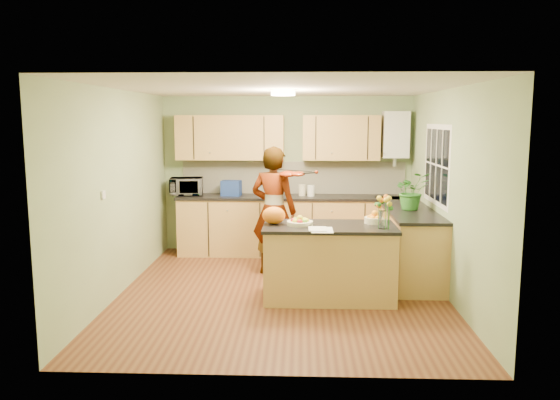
{
  "coord_description": "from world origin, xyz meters",
  "views": [
    {
      "loc": [
        0.24,
        -6.57,
        2.14
      ],
      "look_at": [
        -0.05,
        0.5,
        1.09
      ],
      "focal_mm": 35.0,
      "sensor_mm": 36.0,
      "label": 1
    }
  ],
  "objects": [
    {
      "name": "potted_plant",
      "position": [
        1.7,
        0.7,
        1.19
      ],
      "size": [
        0.54,
        0.5,
        0.51
      ],
      "primitive_type": "imported",
      "rotation": [
        0.0,
        0.0,
        0.25
      ],
      "color": "#2E7527",
      "rests_on": "right_counter"
    },
    {
      "name": "upper_cabinets",
      "position": [
        -0.18,
        2.08,
        1.85
      ],
      "size": [
        3.2,
        0.34,
        0.7
      ],
      "color": "#B28447",
      "rests_on": "wall_back"
    },
    {
      "name": "back_counter",
      "position": [
        0.1,
        1.95,
        0.47
      ],
      "size": [
        3.64,
        0.62,
        0.94
      ],
      "color": "#B28447",
      "rests_on": "floor"
    },
    {
      "name": "orange_bag",
      "position": [
        -0.09,
        -0.16,
        1.0
      ],
      "size": [
        0.34,
        0.32,
        0.21
      ],
      "primitive_type": "ellipsoid",
      "rotation": [
        0.0,
        0.0,
        0.35
      ],
      "color": "orange",
      "rests_on": "peninsula_island"
    },
    {
      "name": "microwave",
      "position": [
        -1.6,
        1.99,
        1.08
      ],
      "size": [
        0.53,
        0.39,
        0.28
      ],
      "primitive_type": "imported",
      "rotation": [
        0.0,
        0.0,
        0.11
      ],
      "color": "white",
      "rests_on": "back_counter"
    },
    {
      "name": "wall_left",
      "position": [
        -2.0,
        0.0,
        1.25
      ],
      "size": [
        0.02,
        4.5,
        2.5
      ],
      "primitive_type": "cube",
      "color": "gray",
      "rests_on": "floor"
    },
    {
      "name": "jar_cream",
      "position": [
        0.24,
        2.0,
        1.03
      ],
      "size": [
        0.15,
        0.15,
        0.17
      ],
      "primitive_type": "cylinder",
      "rotation": [
        0.0,
        0.0,
        0.4
      ],
      "color": "beige",
      "rests_on": "back_counter"
    },
    {
      "name": "jar_white",
      "position": [
        0.38,
        1.93,
        1.03
      ],
      "size": [
        0.11,
        0.11,
        0.17
      ],
      "primitive_type": "cylinder",
      "rotation": [
        0.0,
        0.0,
        -0.01
      ],
      "color": "white",
      "rests_on": "back_counter"
    },
    {
      "name": "window_right",
      "position": [
        1.99,
        0.6,
        1.55
      ],
      "size": [
        0.01,
        1.3,
        1.05
      ],
      "color": "white",
      "rests_on": "wall_right"
    },
    {
      "name": "ceiling",
      "position": [
        0.0,
        0.0,
        2.5
      ],
      "size": [
        4.0,
        4.5,
        0.02
      ],
      "primitive_type": "cube",
      "color": "silver",
      "rests_on": "wall_back"
    },
    {
      "name": "fruit_dish",
      "position": [
        0.22,
        -0.21,
        0.94
      ],
      "size": [
        0.31,
        0.31,
        0.11
      ],
      "color": "beige",
      "rests_on": "peninsula_island"
    },
    {
      "name": "peninsula_island",
      "position": [
        0.57,
        -0.21,
        0.45
      ],
      "size": [
        1.56,
        0.8,
        0.9
      ],
      "color": "#B28447",
      "rests_on": "floor"
    },
    {
      "name": "violin",
      "position": [
        0.05,
        0.61,
        1.42
      ],
      "size": [
        0.66,
        0.57,
        0.16
      ],
      "primitive_type": null,
      "rotation": [
        0.17,
        0.0,
        -0.61
      ],
      "color": "#501505",
      "rests_on": "violinist"
    },
    {
      "name": "violinist",
      "position": [
        -0.15,
        0.83,
        0.89
      ],
      "size": [
        0.75,
        0.62,
        1.78
      ],
      "primitive_type": "imported",
      "rotation": [
        0.0,
        0.0,
        2.81
      ],
      "color": "#D8AB84",
      "rests_on": "floor"
    },
    {
      "name": "papers",
      "position": [
        0.47,
        -0.51,
        0.9
      ],
      "size": [
        0.25,
        0.34,
        0.01
      ],
      "primitive_type": "cube",
      "color": "white",
      "rests_on": "peninsula_island"
    },
    {
      "name": "flower_vase",
      "position": [
        1.17,
        -0.39,
        1.19
      ],
      "size": [
        0.24,
        0.24,
        0.45
      ],
      "rotation": [
        0.0,
        0.0,
        0.29
      ],
      "color": "silver",
      "rests_on": "peninsula_island"
    },
    {
      "name": "right_counter",
      "position": [
        1.7,
        0.85,
        0.47
      ],
      "size": [
        0.62,
        2.24,
        0.94
      ],
      "color": "#B28447",
      "rests_on": "floor"
    },
    {
      "name": "boiler",
      "position": [
        1.7,
        2.09,
        1.9
      ],
      "size": [
        0.4,
        0.3,
        0.86
      ],
      "color": "white",
      "rests_on": "wall_back"
    },
    {
      "name": "kettle",
      "position": [
        -0.12,
        1.95,
        1.05
      ],
      "size": [
        0.15,
        0.15,
        0.28
      ],
      "rotation": [
        0.0,
        0.0,
        -0.35
      ],
      "color": "silver",
      "rests_on": "back_counter"
    },
    {
      "name": "wall_front",
      "position": [
        0.0,
        -2.25,
        1.25
      ],
      "size": [
        4.0,
        0.02,
        2.5
      ],
      "primitive_type": "cube",
      "color": "gray",
      "rests_on": "floor"
    },
    {
      "name": "floor",
      "position": [
        0.0,
        0.0,
        0.0
      ],
      "size": [
        4.5,
        4.5,
        0.0
      ],
      "primitive_type": "plane",
      "color": "#562A18",
      "rests_on": "ground"
    },
    {
      "name": "blue_box",
      "position": [
        -0.88,
        1.96,
        1.06
      ],
      "size": [
        0.32,
        0.25,
        0.24
      ],
      "primitive_type": "cube",
      "rotation": [
        0.0,
        0.0,
        -0.12
      ],
      "color": "navy",
      "rests_on": "back_counter"
    },
    {
      "name": "light_switch",
      "position": [
        -1.99,
        -0.6,
        1.3
      ],
      "size": [
        0.02,
        0.09,
        0.09
      ],
      "primitive_type": "cube",
      "color": "white",
      "rests_on": "wall_left"
    },
    {
      "name": "wall_right",
      "position": [
        2.0,
        0.0,
        1.25
      ],
      "size": [
        0.02,
        4.5,
        2.5
      ],
      "primitive_type": "cube",
      "color": "gray",
      "rests_on": "floor"
    },
    {
      "name": "splashback",
      "position": [
        0.1,
        2.23,
        1.2
      ],
      "size": [
        3.6,
        0.02,
        0.52
      ],
      "primitive_type": "cube",
      "color": "white",
      "rests_on": "back_counter"
    },
    {
      "name": "orange_bowl",
      "position": [
        1.12,
        -0.06,
        0.96
      ],
      "size": [
        0.25,
        0.25,
        0.14
      ],
      "color": "beige",
      "rests_on": "peninsula_island"
    },
    {
      "name": "ceiling_lamp",
      "position": [
        0.0,
        0.3,
        2.46
      ],
      "size": [
        0.3,
        0.3,
        0.07
      ],
      "color": "#FFEABF",
      "rests_on": "ceiling"
    },
    {
      "name": "wall_back",
      "position": [
        0.0,
        2.25,
        1.25
      ],
      "size": [
        4.0,
        0.02,
        2.5
      ],
      "primitive_type": "cube",
      "color": "gray",
      "rests_on": "floor"
    }
  ]
}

